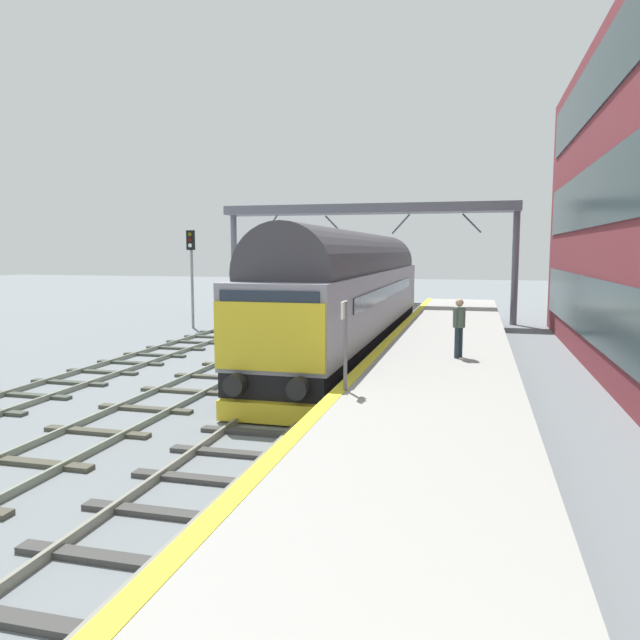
{
  "coord_description": "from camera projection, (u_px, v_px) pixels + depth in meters",
  "views": [
    {
      "loc": [
        4.53,
        -16.25,
        3.96
      ],
      "look_at": [
        0.2,
        0.58,
        1.98
      ],
      "focal_mm": 34.21,
      "sensor_mm": 36.0,
      "label": 1
    }
  ],
  "objects": [
    {
      "name": "ground_plane",
      "position": [
        308.0,
        392.0,
        17.21
      ],
      "size": [
        140.0,
        140.0,
        0.0
      ],
      "primitive_type": "plane",
      "color": "slate",
      "rests_on": "ground"
    },
    {
      "name": "track_main",
      "position": [
        308.0,
        390.0,
        17.2
      ],
      "size": [
        2.5,
        60.0,
        0.15
      ],
      "color": "gray",
      "rests_on": "ground"
    },
    {
      "name": "track_adjacent_west",
      "position": [
        199.0,
        383.0,
        18.04
      ],
      "size": [
        2.5,
        60.0,
        0.15
      ],
      "color": "gray",
      "rests_on": "ground"
    },
    {
      "name": "track_adjacent_far_west",
      "position": [
        86.0,
        377.0,
        18.98
      ],
      "size": [
        2.5,
        60.0,
        0.15
      ],
      "color": "gray",
      "rests_on": "ground"
    },
    {
      "name": "station_platform",
      "position": [
        438.0,
        381.0,
        16.26
      ],
      "size": [
        4.0,
        44.0,
        1.01
      ],
      "color": "#9B9B95",
      "rests_on": "ground"
    },
    {
      "name": "diesel_locomotive",
      "position": [
        353.0,
        290.0,
        23.06
      ],
      "size": [
        2.74,
        19.77,
        4.68
      ],
      "color": "black",
      "rests_on": "ground"
    },
    {
      "name": "signal_post_far",
      "position": [
        192.0,
        266.0,
        31.0
      ],
      "size": [
        0.44,
        0.22,
        4.99
      ],
      "color": "gray",
      "rests_on": "ground"
    },
    {
      "name": "platform_number_sign",
      "position": [
        345.0,
        331.0,
        12.83
      ],
      "size": [
        0.1,
        0.44,
        1.9
      ],
      "color": "slate",
      "rests_on": "station_platform"
    },
    {
      "name": "waiting_passenger",
      "position": [
        459.0,
        322.0,
        16.86
      ],
      "size": [
        0.46,
        0.47,
        1.64
      ],
      "rotation": [
        0.0,
        0.0,
        1.11
      ],
      "color": "#27353F",
      "rests_on": "station_platform"
    },
    {
      "name": "overhead_footbridge",
      "position": [
        367.0,
        214.0,
        34.16
      ],
      "size": [
        16.48,
        2.0,
        6.53
      ],
      "color": "slate",
      "rests_on": "ground"
    }
  ]
}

